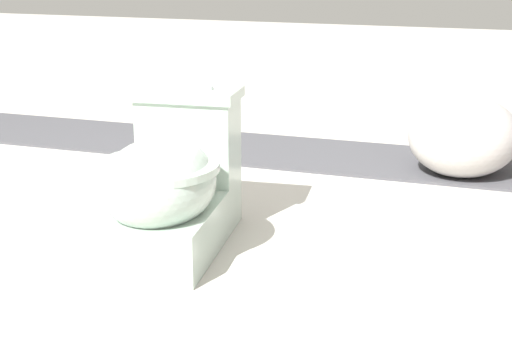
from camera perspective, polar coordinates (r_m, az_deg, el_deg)
The scene contains 4 objects.
ground_plane at distance 2.50m, azimuth -8.59°, elevation -5.82°, with size 14.00×14.00×0.00m, color beige.
gravel_strip at distance 3.45m, azimuth 7.82°, elevation 1.01°, with size 0.56×8.00×0.01m, color #4C4C51.
toilet at distance 2.39m, azimuth -6.91°, elevation -1.18°, with size 0.66×0.42×0.52m.
boulder_near at distance 3.26m, azimuth 16.29°, elevation 2.64°, with size 0.50×0.46×0.36m, color #B7B2AD.
Camera 1 is at (2.05, 1.03, 0.99)m, focal length 50.00 mm.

